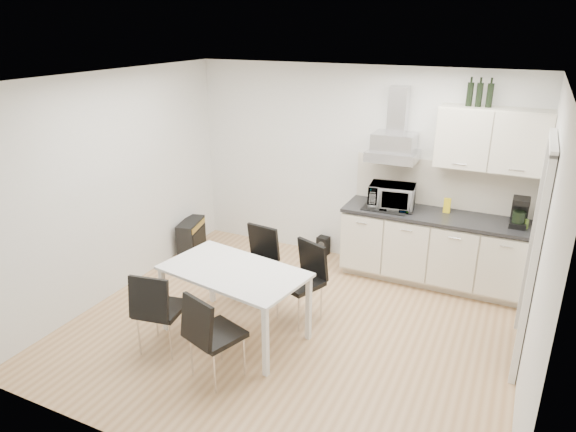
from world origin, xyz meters
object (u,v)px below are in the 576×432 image
chair_near_left (161,310)px  floor_speaker (323,246)px  chair_far_right (299,284)px  guitar_amp (191,236)px  chair_far_left (254,266)px  dining_table (234,277)px  kitchenette (439,220)px  chair_near_right (217,335)px

chair_near_left → floor_speaker: 2.85m
chair_far_right → guitar_amp: (-2.13, 0.99, -0.21)m
chair_far_left → guitar_amp: (-1.48, 0.83, -0.21)m
dining_table → chair_far_left: bearing=112.7°
chair_far_right → kitchenette: bearing=-105.0°
chair_far_left → kitchenette: bearing=-136.2°
chair_far_right → dining_table: bearing=70.4°
kitchenette → chair_far_left: bearing=-143.1°
guitar_amp → floor_speaker: 1.88m
floor_speaker → chair_far_right: bearing=-70.3°
kitchenette → floor_speaker: kitchenette is taller
chair_far_right → floor_speaker: 1.77m
chair_far_left → chair_far_right: 0.67m
kitchenette → dining_table: kitchenette is taller
kitchenette → guitar_amp: 3.40m
chair_far_left → chair_near_right: bearing=112.0°
guitar_amp → chair_far_left: bearing=-43.2°
chair_near_right → guitar_amp: (-1.86, 2.20, -0.21)m
dining_table → chair_far_right: size_ratio=1.77×
chair_far_left → floor_speaker: bearing=-92.7°
kitchenette → guitar_amp: kitchenette is taller
chair_far_right → chair_near_left: bearing=68.8°
dining_table → guitar_amp: 2.29m
chair_near_left → chair_near_right: size_ratio=1.00×
kitchenette → chair_far_right: bearing=-127.3°
chair_far_right → chair_near_right: same height
chair_near_right → floor_speaker: 2.93m
chair_near_right → guitar_amp: size_ratio=1.49×
chair_far_right → chair_near_left: size_ratio=1.00×
chair_near_left → floor_speaker: (0.62, 2.77, -0.31)m
chair_near_left → floor_speaker: bearing=67.5°
chair_far_left → chair_near_left: (-0.36, -1.23, 0.00)m
chair_near_left → chair_near_right: bearing=-20.8°
dining_table → kitchenette: bearing=61.0°
dining_table → chair_far_right: chair_far_right is taller
guitar_amp → dining_table: bearing=-57.0°
dining_table → floor_speaker: size_ratio=5.97×
chair_near_right → floor_speaker: (-0.12, 2.91, -0.31)m
dining_table → floor_speaker: bearing=97.2°
kitchenette → chair_far_right: kitchenette is taller
kitchenette → floor_speaker: bearing=174.0°
chair_far_left → chair_near_right: 1.42m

